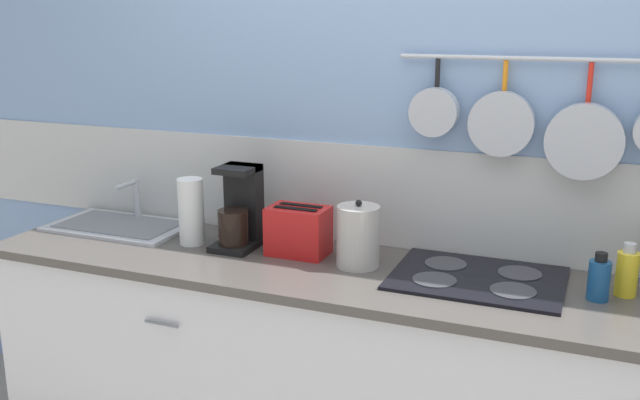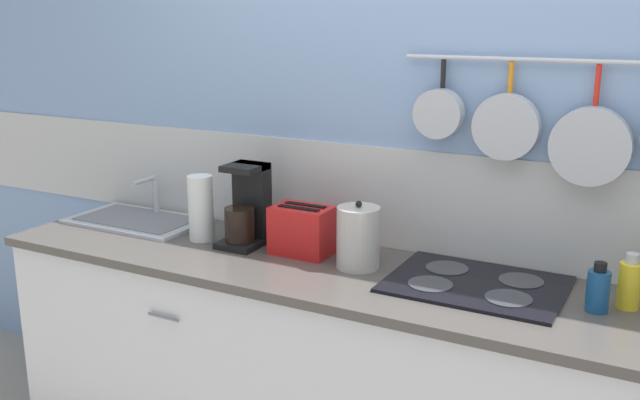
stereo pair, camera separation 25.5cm
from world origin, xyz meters
name	(u,v)px [view 1 (the left image)]	position (x,y,z in m)	size (l,w,h in m)	color
wall_back	(430,153)	(0.00, 0.35, 1.27)	(7.20, 0.16, 2.60)	#84A3CC
cabinet_base	(398,395)	(0.00, 0.00, 0.43)	(3.23, 0.60, 0.85)	silver
countertop	(401,282)	(0.00, 0.00, 0.87)	(3.27, 0.62, 0.03)	#4C4742
sink_basin	(120,224)	(-1.30, 0.12, 0.90)	(0.59, 0.35, 0.19)	#B7BABF
paper_towel_roll	(191,211)	(-0.89, 0.05, 1.02)	(0.10, 0.10, 0.27)	white
coffee_maker	(240,213)	(-0.69, 0.10, 1.02)	(0.16, 0.21, 0.33)	black
toaster	(298,231)	(-0.44, 0.09, 0.98)	(0.24, 0.15, 0.19)	red
kettle	(358,236)	(-0.18, 0.05, 1.00)	(0.16, 0.16, 0.25)	beige
cooktop	(478,278)	(0.25, 0.08, 0.89)	(0.59, 0.44, 0.01)	black
bottle_sesame_oil	(599,279)	(0.64, 0.04, 0.96)	(0.07, 0.07, 0.16)	navy
bottle_dish_soap	(627,272)	(0.73, 0.12, 0.97)	(0.07, 0.07, 0.18)	yellow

